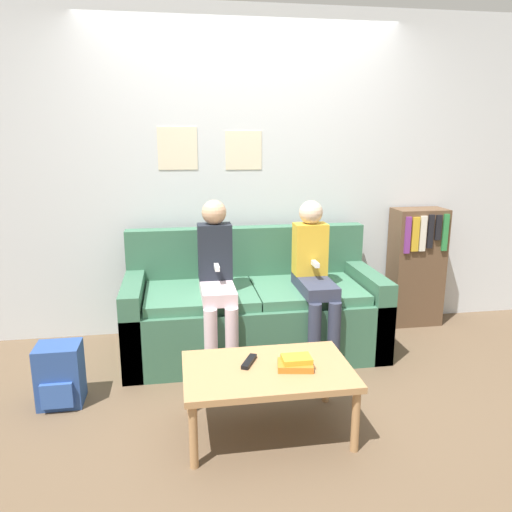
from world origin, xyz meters
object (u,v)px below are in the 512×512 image
(person_right, at_px, (314,272))
(bookshelf, at_px, (416,266))
(tv_remote, at_px, (249,362))
(person_left, at_px, (217,275))
(couch, at_px, (253,312))
(coffee_table, at_px, (267,375))
(backpack, at_px, (60,375))

(person_right, relative_size, bookshelf, 1.14)
(person_right, relative_size, tv_remote, 6.81)
(person_left, bearing_deg, tv_remote, -82.94)
(couch, xyz_separation_m, person_right, (0.42, -0.20, 0.35))
(coffee_table, distance_m, tv_remote, 0.13)
(person_left, relative_size, backpack, 3.06)
(tv_remote, bearing_deg, person_right, 80.31)
(couch, distance_m, person_right, 0.58)
(person_left, bearing_deg, backpack, -157.70)
(bookshelf, bearing_deg, coffee_table, -137.70)
(couch, relative_size, bookshelf, 1.87)
(couch, distance_m, tv_remote, 1.05)
(couch, bearing_deg, coffee_table, -94.87)
(tv_remote, bearing_deg, person_left, 123.27)
(couch, relative_size, person_right, 1.64)
(coffee_table, relative_size, person_right, 0.79)
(couch, distance_m, bookshelf, 1.54)
(person_right, bearing_deg, bookshelf, 26.46)
(person_left, height_order, backpack, person_left)
(person_left, height_order, person_right, person_left)
(couch, bearing_deg, bookshelf, 12.58)
(coffee_table, distance_m, person_left, 0.98)
(couch, distance_m, backpack, 1.44)
(person_left, xyz_separation_m, person_right, (0.71, -0.00, -0.01))
(couch, xyz_separation_m, person_left, (-0.29, -0.20, 0.36))
(person_left, relative_size, tv_remote, 6.93)
(person_left, height_order, bookshelf, person_left)
(person_left, xyz_separation_m, tv_remote, (0.10, -0.84, -0.27))
(bookshelf, height_order, backpack, bookshelf)
(couch, relative_size, coffee_table, 2.07)
(person_left, distance_m, backpack, 1.19)
(couch, height_order, backpack, couch)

